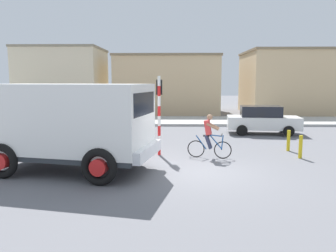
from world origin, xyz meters
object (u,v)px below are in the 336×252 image
object	(u,v)px
truck_foreground	(70,122)
car_white_mid	(87,123)
cyclist	(209,136)
car_red_near	(262,120)
traffic_light_pole	(159,104)
bollard_near	(301,147)
pedestrian_near_kerb	(115,116)
bollard_far	(288,141)

from	to	relation	value
truck_foreground	car_white_mid	world-z (taller)	truck_foreground
cyclist	car_red_near	size ratio (longest dim) A/B	0.41
traffic_light_pole	bollard_near	size ratio (longest dim) A/B	3.56
traffic_light_pole	bollard_near	bearing A→B (deg)	-5.62
cyclist	pedestrian_near_kerb	bearing A→B (deg)	123.78
cyclist	pedestrian_near_kerb	distance (m)	9.11
bollard_near	truck_foreground	bearing A→B (deg)	-166.23
cyclist	car_white_mid	distance (m)	7.34
cyclist	pedestrian_near_kerb	world-z (taller)	cyclist
bollard_near	car_white_mid	bearing A→B (deg)	155.67
traffic_light_pole	bollard_far	bearing A→B (deg)	8.78
car_white_mid	car_red_near	bearing A→B (deg)	10.81
truck_foreground	traffic_light_pole	bearing A→B (deg)	42.56
truck_foreground	car_white_mid	size ratio (longest dim) A/B	1.36
truck_foreground	car_white_mid	distance (m)	6.50
traffic_light_pole	pedestrian_near_kerb	distance (m)	7.75
car_white_mid	bollard_near	size ratio (longest dim) A/B	4.74
truck_foreground	car_red_near	world-z (taller)	truck_foreground
pedestrian_near_kerb	bollard_far	size ratio (longest dim) A/B	1.80
truck_foreground	pedestrian_near_kerb	bearing A→B (deg)	91.59
bollard_far	cyclist	bearing A→B (deg)	-158.18
traffic_light_pole	car_red_near	distance (m)	8.02
bollard_near	pedestrian_near_kerb	bearing A→B (deg)	138.84
pedestrian_near_kerb	bollard_far	distance (m)	10.60
truck_foreground	pedestrian_near_kerb	distance (m)	9.63
truck_foreground	cyclist	world-z (taller)	truck_foreground
traffic_light_pole	car_white_mid	distance (m)	5.60
cyclist	car_red_near	xyz separation A→B (m)	(3.65, 6.15, -0.05)
cyclist	bollard_near	distance (m)	3.59
traffic_light_pole	car_red_near	xyz separation A→B (m)	(5.62, 5.58, -1.25)
pedestrian_near_kerb	bollard_near	world-z (taller)	pedestrian_near_kerb
truck_foreground	bollard_near	bearing A→B (deg)	13.77
car_red_near	car_white_mid	xyz separation A→B (m)	(-9.58, -1.83, 0.00)
cyclist	car_white_mid	bearing A→B (deg)	143.94
cyclist	bollard_near	bearing A→B (deg)	0.43
traffic_light_pole	cyclist	bearing A→B (deg)	-16.15
pedestrian_near_kerb	bollard_far	xyz separation A→B (m)	(8.63, -6.14, -0.40)
bollard_near	bollard_far	size ratio (longest dim) A/B	1.00
truck_foreground	cyclist	size ratio (longest dim) A/B	3.37
traffic_light_pole	pedestrian_near_kerb	xyz separation A→B (m)	(-3.09, 7.00, -1.22)
car_red_near	pedestrian_near_kerb	size ratio (longest dim) A/B	2.57
traffic_light_pole	car_white_mid	xyz separation A→B (m)	(-3.96, 3.75, -1.25)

